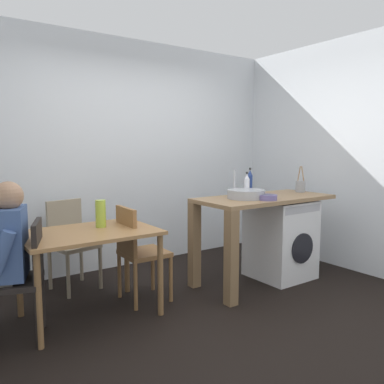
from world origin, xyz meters
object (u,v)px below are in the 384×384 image
at_px(chair_opposite, 137,248).
at_px(chair_spare_by_wall, 70,239).
at_px(mixing_bowl, 267,197).
at_px(utensil_crock, 300,186).
at_px(dining_table, 89,242).
at_px(chair_person_seat, 24,274).
at_px(vase, 101,214).
at_px(bottle_squat_brown, 250,182).
at_px(bottle_tall_green, 247,185).
at_px(washing_machine, 281,239).

bearing_deg(chair_opposite, chair_spare_by_wall, -150.16).
height_order(mixing_bowl, utensil_crock, utensil_crock).
xyz_separation_m(dining_table, utensil_crock, (2.47, -0.17, 0.35)).
bearing_deg(dining_table, chair_person_seat, -167.21).
relative_size(mixing_bowl, vase, 0.80).
height_order(dining_table, mixing_bowl, mixing_bowl).
height_order(chair_spare_by_wall, vase, vase).
relative_size(dining_table, vase, 4.57).
relative_size(chair_opposite, chair_spare_by_wall, 1.00).
bearing_deg(utensil_crock, chair_person_seat, 179.07).
relative_size(dining_table, utensil_crock, 3.67).
bearing_deg(bottle_squat_brown, utensil_crock, -16.60).
relative_size(chair_person_seat, chair_spare_by_wall, 1.00).
xyz_separation_m(chair_opposite, bottle_tall_green, (1.24, -0.13, 0.53)).
bearing_deg(bottle_tall_green, bottle_squat_brown, 34.95).
distance_m(chair_spare_by_wall, vase, 0.76).
xyz_separation_m(washing_machine, bottle_squat_brown, (-0.25, 0.24, 0.62)).
height_order(chair_opposite, utensil_crock, utensil_crock).
height_order(washing_machine, vase, vase).
distance_m(chair_spare_by_wall, washing_machine, 2.25).
bearing_deg(chair_person_seat, chair_opposite, -60.77).
xyz_separation_m(chair_person_seat, mixing_bowl, (2.22, -0.30, 0.44)).
relative_size(bottle_tall_green, mixing_bowl, 1.34).
bearing_deg(mixing_bowl, chair_person_seat, 172.34).
relative_size(mixing_bowl, utensil_crock, 0.64).
relative_size(dining_table, bottle_squat_brown, 3.75).
bearing_deg(bottle_squat_brown, chair_spare_by_wall, 156.62).
bearing_deg(dining_table, vase, 33.69).
height_order(bottle_squat_brown, mixing_bowl, bottle_squat_brown).
bearing_deg(vase, bottle_tall_green, -6.51).
distance_m(chair_spare_by_wall, bottle_tall_green, 1.92).
xyz_separation_m(chair_person_seat, chair_spare_by_wall, (0.63, 0.90, 0.00)).
xyz_separation_m(chair_person_seat, bottle_squat_brown, (2.40, 0.14, 0.54)).
relative_size(chair_opposite, utensil_crock, 3.00).
xyz_separation_m(washing_machine, bottle_tall_green, (-0.38, 0.15, 0.61)).
xyz_separation_m(chair_person_seat, bottle_tall_green, (2.27, 0.05, 0.53)).
distance_m(washing_machine, vase, 2.02).
xyz_separation_m(dining_table, chair_opposite, (0.48, 0.05, -0.14)).
height_order(chair_person_seat, washing_machine, chair_person_seat).
xyz_separation_m(chair_opposite, chair_spare_by_wall, (-0.39, 0.72, 0.00)).
xyz_separation_m(bottle_squat_brown, utensil_crock, (0.62, -0.19, -0.06)).
distance_m(washing_machine, mixing_bowl, 0.70).
bearing_deg(dining_table, chair_opposite, 6.21).
distance_m(dining_table, mixing_bowl, 1.75).
bearing_deg(vase, chair_opposite, -8.43).
bearing_deg(washing_machine, chair_person_seat, 177.81).
bearing_deg(mixing_bowl, bottle_tall_green, 82.91).
xyz_separation_m(washing_machine, utensil_crock, (0.37, 0.05, 0.56)).
distance_m(washing_machine, utensil_crock, 0.67).
bearing_deg(vase, bottle_squat_brown, -3.00).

